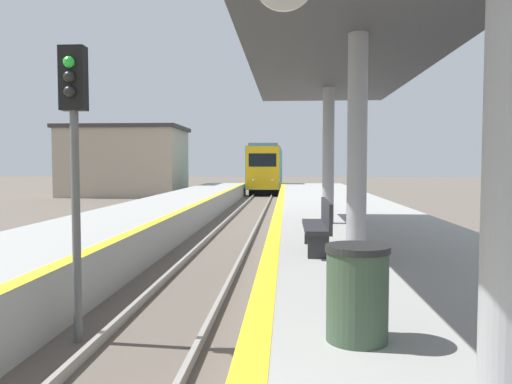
{
  "coord_description": "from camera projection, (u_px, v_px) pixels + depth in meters",
  "views": [
    {
      "loc": [
        1.94,
        -1.41,
        2.57
      ],
      "look_at": [
        0.83,
        16.32,
        1.58
      ],
      "focal_mm": 35.0,
      "sensor_mm": 36.0,
      "label": 1
    }
  ],
  "objects": [
    {
      "name": "bench",
      "position": [
        320.0,
        224.0,
        9.03
      ],
      "size": [
        0.44,
        1.91,
        0.92
      ],
      "color": "#28282D",
      "rests_on": "platform_right"
    },
    {
      "name": "station_building",
      "position": [
        125.0,
        161.0,
        40.59
      ],
      "size": [
        9.65,
        6.64,
        5.64
      ],
      "color": "tan",
      "rests_on": "ground"
    },
    {
      "name": "trash_bin",
      "position": [
        357.0,
        293.0,
        4.43
      ],
      "size": [
        0.57,
        0.57,
        0.86
      ],
      "color": "#384C38",
      "rests_on": "platform_right"
    },
    {
      "name": "signal_near",
      "position": [
        74.0,
        136.0,
        7.05
      ],
      "size": [
        0.36,
        0.31,
        4.23
      ],
      "color": "#595959",
      "rests_on": "ground"
    },
    {
      "name": "train",
      "position": [
        267.0,
        168.0,
        48.41
      ],
      "size": [
        2.72,
        18.73,
        4.27
      ],
      "color": "black",
      "rests_on": "ground"
    },
    {
      "name": "station_canopy",
      "position": [
        358.0,
        36.0,
        7.68
      ],
      "size": [
        3.74,
        16.35,
        3.79
      ],
      "color": "#99999E",
      "rests_on": "platform_right"
    }
  ]
}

